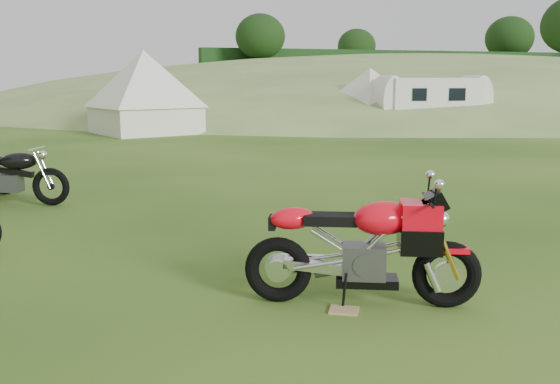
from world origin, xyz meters
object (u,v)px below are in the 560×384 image
object	(u,v)px
plywood_board	(344,310)
tent_right	(370,97)
caravan	(430,104)
tent_left	(145,95)
sport_motorcycle	(362,240)
vintage_moto_c	(9,174)

from	to	relation	value
plywood_board	tent_right	bearing A→B (deg)	63.93
tent_right	caravan	world-z (taller)	tent_right
plywood_board	tent_left	xyz separation A→B (m)	(0.12, 19.70, 1.46)
tent_left	sport_motorcycle	bearing A→B (deg)	-107.94
plywood_board	caravan	distance (m)	21.26
sport_motorcycle	tent_right	xyz separation A→B (m)	(9.46, 19.68, 0.66)
sport_motorcycle	caravan	bearing A→B (deg)	80.46
sport_motorcycle	plywood_board	bearing A→B (deg)	-126.87
tent_left	plywood_board	bearing A→B (deg)	-108.61
vintage_moto_c	caravan	size ratio (longest dim) A/B	0.43
plywood_board	vintage_moto_c	bearing A→B (deg)	118.90
plywood_board	tent_right	size ratio (longest dim) A/B	0.09
vintage_moto_c	caravan	xyz separation A→B (m)	(14.94, 11.63, 0.56)
plywood_board	vintage_moto_c	world-z (taller)	vintage_moto_c
vintage_moto_c	tent_left	bearing A→B (deg)	97.61
caravan	vintage_moto_c	bearing A→B (deg)	-134.18
sport_motorcycle	plywood_board	world-z (taller)	sport_motorcycle
vintage_moto_c	tent_left	xyz separation A→B (m)	(3.55, 13.49, 0.95)
plywood_board	vintage_moto_c	distance (m)	7.11
plywood_board	caravan	size ratio (longest dim) A/B	0.06
sport_motorcycle	tent_right	bearing A→B (deg)	87.27
vintage_moto_c	caravan	distance (m)	18.94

